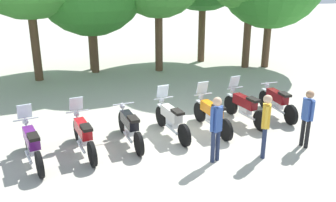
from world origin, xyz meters
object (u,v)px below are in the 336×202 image
object	(u,v)px
motorcycle_5	(245,106)
person_2	(216,124)
motorcycle_3	(171,118)
motorcycle_0	(32,144)
motorcycle_1	(83,134)
motorcycle_2	(130,126)
person_1	(307,115)
motorcycle_4	(211,114)
motorcycle_6	(277,101)
person_0	(266,121)

from	to	relation	value
motorcycle_5	person_2	size ratio (longest dim) A/B	1.26
motorcycle_3	person_2	distance (m)	1.99
motorcycle_0	motorcycle_1	bearing A→B (deg)	-93.78
motorcycle_0	motorcycle_2	distance (m)	2.58
motorcycle_1	person_1	bearing A→B (deg)	-112.70
motorcycle_5	motorcycle_0	bearing A→B (deg)	88.58
motorcycle_4	person_1	world-z (taller)	person_1
motorcycle_3	motorcycle_0	bearing A→B (deg)	90.34
motorcycle_0	person_1	size ratio (longest dim) A/B	1.33
motorcycle_1	person_1	xyz separation A→B (m)	(5.85, -1.09, 0.42)
motorcycle_0	motorcycle_6	world-z (taller)	motorcycle_0
motorcycle_1	motorcycle_6	xyz separation A→B (m)	(6.28, 1.20, -0.01)
person_2	motorcycle_2	bearing A→B (deg)	26.38
motorcycle_0	person_1	bearing A→B (deg)	-112.15
motorcycle_3	motorcycle_4	size ratio (longest dim) A/B	1.00
motorcycle_2	person_2	size ratio (longest dim) A/B	1.28
motorcycle_3	motorcycle_4	distance (m)	1.26
motorcycle_0	motorcycle_3	size ratio (longest dim) A/B	0.99
motorcycle_2	motorcycle_4	size ratio (longest dim) A/B	1.00
motorcycle_1	person_0	xyz separation A→B (m)	(4.48, -1.36, 0.47)
person_1	motorcycle_4	bearing A→B (deg)	-50.54
motorcycle_4	motorcycle_2	bearing A→B (deg)	87.12
motorcycle_6	person_1	world-z (taller)	person_1
motorcycle_0	motorcycle_2	size ratio (longest dim) A/B	0.98
motorcycle_6	person_1	xyz separation A→B (m)	(-0.43, -2.28, 0.43)
motorcycle_5	motorcycle_3	bearing A→B (deg)	87.59
motorcycle_4	motorcycle_5	world-z (taller)	same
motorcycle_3	person_0	bearing A→B (deg)	-145.07
motorcycle_3	person_0	world-z (taller)	person_0
motorcycle_3	person_2	bearing A→B (deg)	-170.82
motorcycle_4	person_2	xyz separation A→B (m)	(-0.58, -1.87, 0.48)
motorcycle_1	person_2	distance (m)	3.47
motorcycle_4	person_2	size ratio (longest dim) A/B	1.27
motorcycle_6	motorcycle_0	bearing A→B (deg)	97.98
motorcycle_1	motorcycle_6	bearing A→B (deg)	-91.40
motorcycle_0	person_2	bearing A→B (deg)	-118.47
motorcycle_5	person_0	bearing A→B (deg)	154.49
motorcycle_5	person_1	bearing A→B (deg)	-170.54
motorcycle_5	motorcycle_6	distance (m)	1.28
motorcycle_4	motorcycle_6	xyz separation A→B (m)	(2.52, 0.61, -0.01)
motorcycle_4	person_0	size ratio (longest dim) A/B	1.29
motorcycle_1	motorcycle_6	size ratio (longest dim) A/B	0.99
motorcycle_6	person_0	xyz separation A→B (m)	(-1.80, -2.55, 0.48)
motorcycle_5	person_2	xyz separation A→B (m)	(-1.83, -2.25, 0.48)
motorcycle_0	motorcycle_2	xyz separation A→B (m)	(2.52, 0.55, -0.01)
motorcycle_5	person_0	size ratio (longest dim) A/B	1.28
motorcycle_0	person_0	size ratio (longest dim) A/B	1.27
motorcycle_2	person_2	world-z (taller)	person_2
motorcycle_4	motorcycle_6	world-z (taller)	motorcycle_4
motorcycle_3	motorcycle_6	distance (m)	3.83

